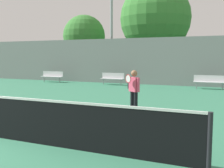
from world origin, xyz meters
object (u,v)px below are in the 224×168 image
(bench_by_gate, at_px, (210,81))
(tennis_player, at_px, (134,88))
(bench_adjacent_court, at_px, (52,75))
(tree_green_tall, at_px, (84,36))
(tree_green_broad, at_px, (155,19))
(light_pole_far_right, at_px, (111,6))
(bench_courtside_far, at_px, (113,77))

(bench_by_gate, bearing_deg, tennis_player, -105.13)
(bench_adjacent_court, xyz_separation_m, tree_green_tall, (-0.48, 6.35, 3.60))
(tree_green_tall, bearing_deg, tree_green_broad, 2.38)
(tennis_player, height_order, light_pole_far_right, light_pole_far_right)
(tennis_player, xyz_separation_m, light_pole_far_right, (-5.13, 10.10, 5.09))
(bench_by_gate, bearing_deg, bench_adjacent_court, -180.00)
(light_pole_far_right, height_order, tree_green_broad, light_pole_far_right)
(bench_adjacent_court, xyz_separation_m, light_pole_far_right, (4.57, 1.56, 5.44))
(bench_courtside_far, relative_size, tree_green_broad, 0.20)
(tennis_player, relative_size, bench_by_gate, 0.80)
(bench_adjacent_court, height_order, light_pole_far_right, light_pole_far_right)
(bench_by_gate, distance_m, light_pole_far_right, 9.35)
(bench_by_gate, bearing_deg, tree_green_tall, 153.06)
(bench_courtside_far, bearing_deg, tennis_player, -62.76)
(bench_adjacent_court, bearing_deg, tennis_player, -41.35)
(bench_courtside_far, height_order, light_pole_far_right, light_pole_far_right)
(light_pole_far_right, xyz_separation_m, tree_green_tall, (-5.05, 4.79, -1.85))
(bench_courtside_far, distance_m, tree_green_broad, 8.48)
(bench_adjacent_court, height_order, tree_green_tall, tree_green_tall)
(bench_by_gate, relative_size, light_pole_far_right, 0.20)
(bench_courtside_far, xyz_separation_m, tree_green_broad, (1.53, 6.66, 5.03))
(light_pole_far_right, relative_size, tree_green_broad, 1.09)
(light_pole_far_right, xyz_separation_m, tree_green_broad, (2.27, 5.09, -0.41))
(bench_courtside_far, relative_size, light_pole_far_right, 0.18)
(light_pole_far_right, bearing_deg, tree_green_broad, 65.95)
(tennis_player, distance_m, bench_by_gate, 8.85)
(bench_adjacent_court, relative_size, tree_green_broad, 0.22)
(light_pole_far_right, distance_m, tree_green_broad, 5.59)
(bench_by_gate, distance_m, tree_green_tall, 14.47)
(tree_green_broad, bearing_deg, light_pole_far_right, -114.05)
(tennis_player, height_order, tree_green_tall, tree_green_tall)
(light_pole_far_right, height_order, tree_green_tall, light_pole_far_right)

